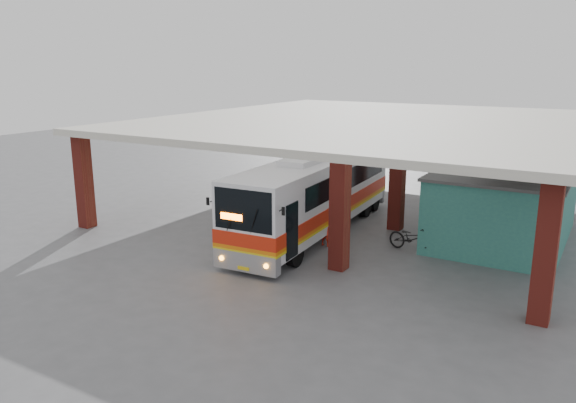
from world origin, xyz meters
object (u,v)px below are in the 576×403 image
(pedestrian, at_px, (326,229))
(motorcycle, at_px, (412,238))
(coach_bus, at_px, (315,194))
(red_chair, at_px, (462,199))

(pedestrian, bearing_deg, motorcycle, -156.44)
(coach_bus, relative_size, red_chair, 15.67)
(coach_bus, xyz_separation_m, motorcycle, (4.61, -0.29, -1.24))
(motorcycle, bearing_deg, red_chair, 13.46)
(coach_bus, bearing_deg, red_chair, 58.58)
(red_chair, bearing_deg, coach_bus, -128.16)
(pedestrian, bearing_deg, coach_bus, -43.43)
(coach_bus, distance_m, motorcycle, 4.78)
(motorcycle, relative_size, red_chair, 2.65)
(coach_bus, xyz_separation_m, pedestrian, (1.26, -1.42, -1.04))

